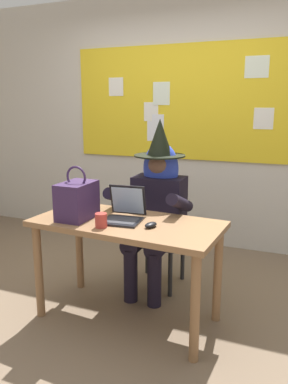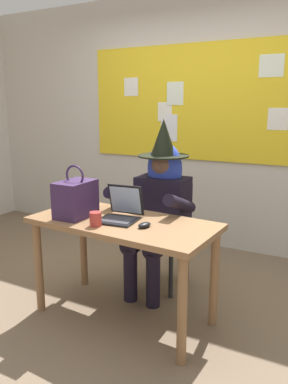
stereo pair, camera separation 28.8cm
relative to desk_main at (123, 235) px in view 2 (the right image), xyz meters
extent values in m
plane|color=#75604C|center=(-0.15, 0.05, -0.63)|extent=(24.00, 24.00, 0.00)
cube|color=beige|center=(-0.15, 1.77, 0.71)|extent=(5.64, 0.10, 2.68)
cube|color=yellow|center=(-0.15, 1.71, 0.92)|extent=(2.40, 0.02, 1.20)
cube|color=white|center=(-0.48, 1.70, 0.82)|extent=(0.16, 0.01, 0.21)
cube|color=white|center=(-0.33, 1.70, 1.01)|extent=(0.24, 0.02, 0.24)
cube|color=white|center=(-0.42, 1.70, 0.65)|extent=(0.20, 0.01, 0.29)
cube|color=white|center=(0.72, 1.70, 0.76)|extent=(0.19, 0.01, 0.21)
cube|color=white|center=(-0.90, 1.70, 1.09)|extent=(0.18, 0.01, 0.20)
cube|color=white|center=(0.62, 1.70, 1.25)|extent=(0.23, 0.00, 0.21)
cube|color=#8E6642|center=(0.00, 0.00, 0.09)|extent=(1.35, 0.71, 0.04)
cylinder|color=#8E6642|center=(-0.61, -0.21, -0.28)|extent=(0.06, 0.06, 0.70)
cylinder|color=#8E6642|center=(0.58, -0.29, -0.28)|extent=(0.06, 0.06, 0.70)
cylinder|color=#8E6642|center=(-0.58, 0.29, -0.28)|extent=(0.06, 0.06, 0.70)
cylinder|color=#8E6642|center=(0.61, 0.21, -0.28)|extent=(0.06, 0.06, 0.70)
cube|color=#2D3347|center=(0.02, 0.59, -0.22)|extent=(0.42, 0.42, 0.04)
cube|color=#2D3347|center=(0.02, 0.78, 0.02)|extent=(0.38, 0.04, 0.45)
cylinder|color=#262628|center=(0.19, 0.42, -0.44)|extent=(0.04, 0.04, 0.39)
cylinder|color=#262628|center=(-0.15, 0.43, -0.44)|extent=(0.04, 0.04, 0.39)
cylinder|color=#262628|center=(0.19, 0.76, -0.44)|extent=(0.04, 0.04, 0.39)
cylinder|color=#262628|center=(-0.15, 0.77, -0.44)|extent=(0.04, 0.04, 0.39)
cylinder|color=black|center=(0.12, 0.24, -0.42)|extent=(0.11, 0.11, 0.43)
cylinder|color=black|center=(-0.08, 0.23, -0.42)|extent=(0.11, 0.11, 0.43)
cylinder|color=black|center=(0.12, 0.40, -0.17)|extent=(0.15, 0.42, 0.15)
cylinder|color=black|center=(-0.08, 0.40, -0.17)|extent=(0.15, 0.42, 0.15)
cube|color=black|center=(0.02, 0.61, 0.06)|extent=(0.42, 0.26, 0.52)
cylinder|color=black|center=(0.27, 0.38, 0.17)|extent=(0.09, 0.46, 0.24)
cylinder|color=black|center=(-0.23, 0.38, 0.17)|extent=(0.09, 0.46, 0.24)
sphere|color=brown|center=(0.02, 0.61, 0.42)|extent=(0.20, 0.20, 0.20)
ellipsoid|color=blue|center=(0.02, 0.64, 0.38)|extent=(0.30, 0.22, 0.44)
cylinder|color=black|center=(0.02, 0.61, 0.49)|extent=(0.42, 0.42, 0.01)
cone|color=black|center=(0.02, 0.61, 0.64)|extent=(0.21, 0.21, 0.30)
cube|color=black|center=(-0.02, -0.03, 0.11)|extent=(0.28, 0.25, 0.01)
cube|color=#333338|center=(-0.02, -0.03, 0.12)|extent=(0.23, 0.18, 0.00)
cube|color=black|center=(-0.04, 0.11, 0.23)|extent=(0.27, 0.09, 0.22)
cube|color=#99B7E0|center=(-0.04, 0.10, 0.23)|extent=(0.23, 0.07, 0.19)
ellipsoid|color=black|center=(0.21, -0.07, 0.12)|extent=(0.09, 0.12, 0.03)
cube|color=#38234C|center=(-0.35, -0.07, 0.24)|extent=(0.20, 0.30, 0.26)
torus|color=#38234C|center=(-0.35, -0.07, 0.41)|extent=(0.16, 0.02, 0.16)
cylinder|color=#B23833|center=(-0.10, -0.19, 0.15)|extent=(0.08, 0.08, 0.09)
camera|label=1|loc=(1.07, -2.30, 0.90)|focal=35.67mm
camera|label=2|loc=(1.33, -2.18, 0.90)|focal=35.67mm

